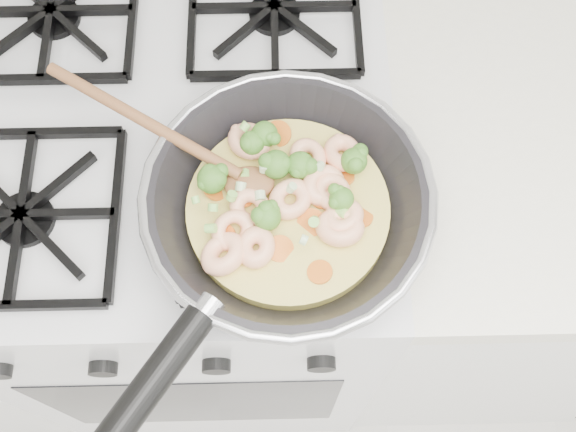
{
  "coord_description": "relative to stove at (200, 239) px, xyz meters",
  "views": [
    {
      "loc": [
        0.15,
        1.22,
        1.65
      ],
      "look_at": [
        0.16,
        1.54,
        0.93
      ],
      "focal_mm": 42.97,
      "sensor_mm": 36.0,
      "label": 1
    }
  ],
  "objects": [
    {
      "name": "stove",
      "position": [
        0.0,
        0.0,
        0.0
      ],
      "size": [
        0.6,
        0.6,
        0.92
      ],
      "color": "silver",
      "rests_on": "ground"
    },
    {
      "name": "skillet",
      "position": [
        0.16,
        -0.17,
        0.5
      ],
      "size": [
        0.43,
        0.46,
        0.09
      ],
      "rotation": [
        0.0,
        0.0,
        -0.38
      ],
      "color": "black",
      "rests_on": "stove"
    }
  ]
}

